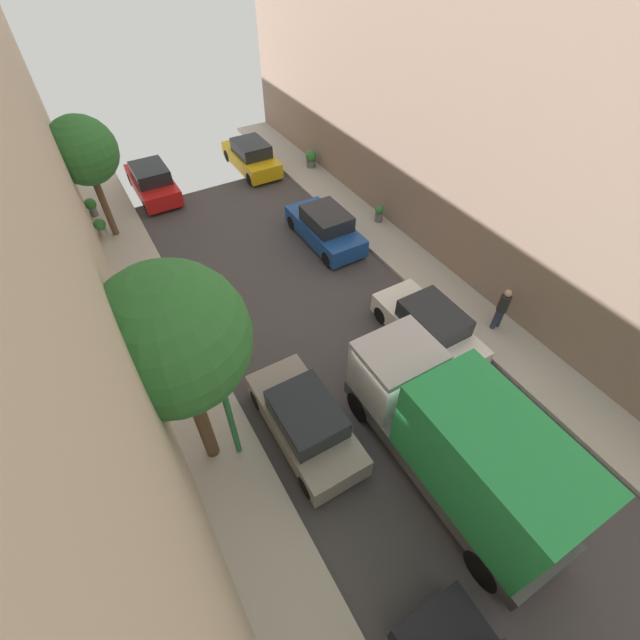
# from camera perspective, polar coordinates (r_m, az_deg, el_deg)

# --- Properties ---
(ground) EXTENTS (32.00, 32.00, 0.00)m
(ground) POSITION_cam_1_polar(r_m,az_deg,el_deg) (13.65, 10.31, -12.45)
(ground) COLOR #423F42
(sidewalk_left) EXTENTS (2.00, 44.00, 0.15)m
(sidewalk_left) POSITION_cam_1_polar(r_m,az_deg,el_deg) (12.39, -9.69, -22.33)
(sidewalk_left) COLOR #B7B2A8
(sidewalk_left) RESTS_ON ground
(sidewalk_right) EXTENTS (2.00, 44.00, 0.15)m
(sidewalk_right) POSITION_cam_1_polar(r_m,az_deg,el_deg) (16.29, 24.33, -3.78)
(sidewalk_right) COLOR #B7B2A8
(sidewalk_right) RESTS_ON ground
(parked_car_left_2) EXTENTS (1.78, 4.20, 1.57)m
(parked_car_left_2) POSITION_cam_1_polar(r_m,az_deg,el_deg) (12.54, -1.96, -13.11)
(parked_car_left_2) COLOR gray
(parked_car_left_2) RESTS_ON ground
(parked_car_left_3) EXTENTS (1.78, 4.20, 1.57)m
(parked_car_left_3) POSITION_cam_1_polar(r_m,az_deg,el_deg) (24.24, -21.16, 16.58)
(parked_car_left_3) COLOR red
(parked_car_left_3) RESTS_ON ground
(parked_car_right_1) EXTENTS (1.78, 4.20, 1.57)m
(parked_car_right_1) POSITION_cam_1_polar(r_m,az_deg,el_deg) (15.20, 14.12, -0.87)
(parked_car_right_1) COLOR white
(parked_car_right_1) RESTS_ON ground
(parked_car_right_2) EXTENTS (1.78, 4.20, 1.57)m
(parked_car_right_2) POSITION_cam_1_polar(r_m,az_deg,el_deg) (19.30, 0.69, 12.07)
(parked_car_right_2) COLOR #194799
(parked_car_right_2) RESTS_ON ground
(parked_car_right_3) EXTENTS (1.78, 4.20, 1.57)m
(parked_car_right_3) POSITION_cam_1_polar(r_m,az_deg,el_deg) (25.47, -9.01, 20.43)
(parked_car_right_3) COLOR gold
(parked_car_right_3) RESTS_ON ground
(delivery_truck) EXTENTS (2.26, 6.60, 3.38)m
(delivery_truck) POSITION_cam_1_polar(r_m,az_deg,el_deg) (11.51, 18.06, -15.10)
(delivery_truck) COLOR #4C4C51
(delivery_truck) RESTS_ON ground
(pedestrian) EXTENTS (0.40, 0.36, 1.72)m
(pedestrian) POSITION_cam_1_polar(r_m,az_deg,el_deg) (16.14, 22.81, 1.48)
(pedestrian) COLOR #2D334C
(pedestrian) RESTS_ON sidewalk_right
(street_tree_0) EXTENTS (3.28, 3.28, 6.40)m
(street_tree_0) POSITION_cam_1_polar(r_m,az_deg,el_deg) (9.29, -18.85, -2.49)
(street_tree_0) COLOR brown
(street_tree_0) RESTS_ON sidewalk_left
(street_tree_2) EXTENTS (2.64, 2.64, 5.15)m
(street_tree_2) POSITION_cam_1_polar(r_m,az_deg,el_deg) (20.25, -28.70, 18.87)
(street_tree_2) COLOR brown
(street_tree_2) RESTS_ON sidewalk_left
(potted_plant_0) EXTENTS (0.53, 0.53, 0.86)m
(potted_plant_0) POSITION_cam_1_polar(r_m,az_deg,el_deg) (23.49, -27.87, 13.14)
(potted_plant_0) COLOR slate
(potted_plant_0) RESTS_ON sidewalk_left
(potted_plant_1) EXTENTS (0.60, 0.60, 0.90)m
(potted_plant_1) POSITION_cam_1_polar(r_m,az_deg,el_deg) (25.28, -1.19, 20.50)
(potted_plant_1) COLOR slate
(potted_plant_1) RESTS_ON sidewalk_right
(potted_plant_2) EXTENTS (0.51, 0.51, 0.81)m
(potted_plant_2) POSITION_cam_1_polar(r_m,az_deg,el_deg) (21.85, -26.90, 10.93)
(potted_plant_2) COLOR #B2A899
(potted_plant_2) RESTS_ON sidewalk_left
(potted_plant_4) EXTENTS (0.39, 0.39, 0.78)m
(potted_plant_4) POSITION_cam_1_polar(r_m,az_deg,el_deg) (20.75, 7.77, 13.77)
(potted_plant_4) COLOR slate
(potted_plant_4) RESTS_ON sidewalk_right
(lamp_post) EXTENTS (0.44, 0.44, 5.10)m
(lamp_post) POSITION_cam_1_polar(r_m,az_deg,el_deg) (10.12, -13.13, -7.36)
(lamp_post) COLOR #26723F
(lamp_post) RESTS_ON sidewalk_left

